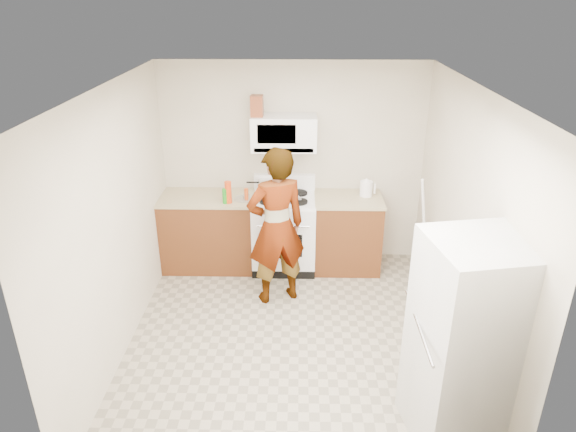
{
  "coord_description": "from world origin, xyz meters",
  "views": [
    {
      "loc": [
        0.07,
        -4.25,
        3.25
      ],
      "look_at": [
        -0.03,
        0.55,
        1.11
      ],
      "focal_mm": 32.0,
      "sensor_mm": 36.0,
      "label": 1
    }
  ],
  "objects_px": {
    "gas_range": "(284,231)",
    "microwave": "(284,133)",
    "saucepan": "(269,186)",
    "person": "(276,227)",
    "kettle": "(366,189)",
    "fridge": "(467,345)"
  },
  "relations": [
    {
      "from": "gas_range",
      "to": "saucepan",
      "type": "distance_m",
      "value": 0.59
    },
    {
      "from": "fridge",
      "to": "microwave",
      "type": "bearing_deg",
      "value": 106.68
    },
    {
      "from": "microwave",
      "to": "gas_range",
      "type": "bearing_deg",
      "value": -90.0
    },
    {
      "from": "gas_range",
      "to": "microwave",
      "type": "height_order",
      "value": "microwave"
    },
    {
      "from": "person",
      "to": "microwave",
      "type": "bearing_deg",
      "value": -115.91
    },
    {
      "from": "fridge",
      "to": "kettle",
      "type": "height_order",
      "value": "fridge"
    },
    {
      "from": "gas_range",
      "to": "fridge",
      "type": "height_order",
      "value": "fridge"
    },
    {
      "from": "gas_range",
      "to": "person",
      "type": "height_order",
      "value": "person"
    },
    {
      "from": "kettle",
      "to": "person",
      "type": "bearing_deg",
      "value": -137.73
    },
    {
      "from": "gas_range",
      "to": "person",
      "type": "relative_size",
      "value": 0.63
    },
    {
      "from": "saucepan",
      "to": "fridge",
      "type": "bearing_deg",
      "value": -60.14
    },
    {
      "from": "fridge",
      "to": "person",
      "type": "bearing_deg",
      "value": 117.52
    },
    {
      "from": "person",
      "to": "kettle",
      "type": "height_order",
      "value": "person"
    },
    {
      "from": "gas_range",
      "to": "saucepan",
      "type": "xyz_separation_m",
      "value": [
        -0.19,
        0.15,
        0.54
      ]
    },
    {
      "from": "fridge",
      "to": "gas_range",
      "type": "bearing_deg",
      "value": 107.79
    },
    {
      "from": "kettle",
      "to": "saucepan",
      "type": "height_order",
      "value": "kettle"
    },
    {
      "from": "gas_range",
      "to": "person",
      "type": "bearing_deg",
      "value": -94.56
    },
    {
      "from": "gas_range",
      "to": "microwave",
      "type": "relative_size",
      "value": 1.49
    },
    {
      "from": "fridge",
      "to": "saucepan",
      "type": "relative_size",
      "value": 6.77
    },
    {
      "from": "microwave",
      "to": "saucepan",
      "type": "relative_size",
      "value": 3.03
    },
    {
      "from": "fridge",
      "to": "kettle",
      "type": "distance_m",
      "value": 2.77
    },
    {
      "from": "microwave",
      "to": "kettle",
      "type": "bearing_deg",
      "value": -2.76
    }
  ]
}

